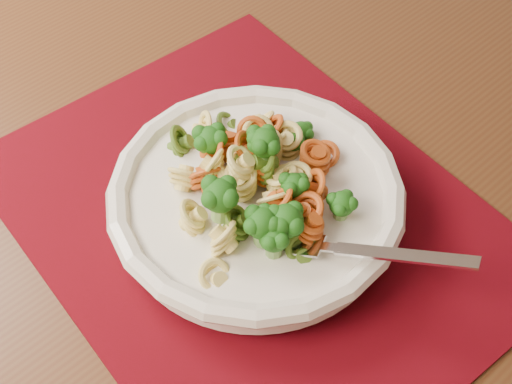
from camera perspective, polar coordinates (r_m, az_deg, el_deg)
The scene contains 5 objects.
dining_table at distance 0.73m, azimuth 6.77°, elevation -6.17°, with size 1.53×1.14×0.70m.
placemat at distance 0.64m, azimuth -0.38°, elevation -2.02°, with size 0.46×0.36×0.00m, color #5B0311.
pasta_bowl at distance 0.62m, azimuth 0.00°, elevation -0.60°, with size 0.26×0.26×0.05m.
pasta_broccoli_heap at distance 0.60m, azimuth 0.00°, elevation 0.35°, with size 0.22×0.22×0.06m, color #EFD376, non-canonical shape.
fork at distance 0.57m, azimuth 4.12°, elevation -4.26°, with size 0.19×0.02×0.01m, color silver, non-canonical shape.
Camera 1 is at (0.90, 0.30, 1.22)m, focal length 50.00 mm.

